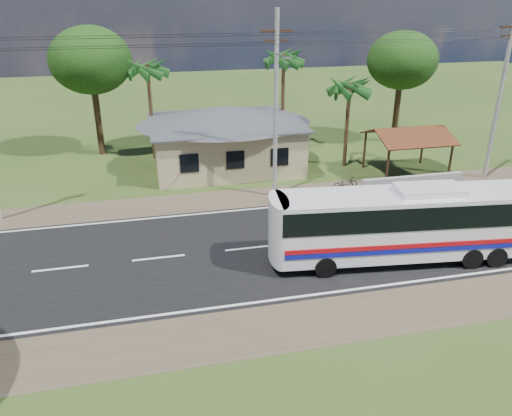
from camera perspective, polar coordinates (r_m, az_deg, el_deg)
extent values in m
plane|color=#2D4719|center=(25.04, -0.72, -4.63)|extent=(120.00, 120.00, 0.00)
cube|color=black|center=(25.04, -0.72, -4.61)|extent=(120.00, 10.00, 0.02)
cube|color=brown|center=(30.81, -3.29, 0.98)|extent=(120.00, 3.00, 0.01)
cube|color=brown|center=(19.72, 3.41, -13.36)|extent=(120.00, 3.00, 0.01)
cube|color=silver|center=(29.18, -2.68, -0.32)|extent=(120.00, 0.15, 0.01)
cube|color=silver|center=(21.11, 2.04, -10.46)|extent=(120.00, 0.15, 0.01)
cube|color=silver|center=(25.03, -0.72, -4.58)|extent=(120.00, 0.15, 0.01)
cube|color=tan|center=(36.49, -3.56, 7.27)|extent=(10.00, 8.00, 3.20)
cube|color=#4C4F54|center=(36.06, -3.63, 9.78)|extent=(10.60, 8.60, 0.10)
pyramid|color=#4C4F54|center=(35.80, -3.67, 11.57)|extent=(12.40, 10.00, 1.20)
cube|color=black|center=(32.30, -7.63, 5.09)|extent=(1.20, 0.08, 1.20)
cube|color=black|center=(32.68, -2.38, 5.51)|extent=(1.20, 0.08, 1.20)
cube|color=black|center=(33.32, 2.73, 5.86)|extent=(1.20, 0.08, 1.20)
cylinder|color=#3D2216|center=(33.84, 14.80, 4.66)|extent=(0.16, 0.16, 2.60)
cylinder|color=#3D2216|center=(36.90, 12.30, 6.47)|extent=(0.16, 0.16, 2.60)
cylinder|color=#3D2216|center=(36.16, 21.33, 5.02)|extent=(0.16, 0.16, 2.60)
cylinder|color=#3D2216|center=(39.04, 18.49, 6.72)|extent=(0.16, 0.16, 2.60)
cube|color=brown|center=(35.07, 17.93, 7.69)|extent=(5.20, 2.28, 0.90)
cube|color=brown|center=(36.91, 16.25, 8.66)|extent=(5.20, 2.28, 0.90)
cube|color=#3D2216|center=(35.90, 17.14, 8.72)|extent=(5.20, 0.12, 0.12)
cube|color=#9E9E99|center=(33.83, 17.44, 2.81)|extent=(7.00, 0.30, 0.90)
cylinder|color=#9E9E99|center=(29.77, 2.27, 11.29)|extent=(0.26, 0.26, 11.00)
cube|color=#3D2216|center=(29.15, 2.41, 19.57)|extent=(1.80, 0.12, 0.12)
cube|color=#3D2216|center=(29.19, 2.40, 18.59)|extent=(1.40, 0.10, 0.10)
cylinder|color=#9E9E99|center=(36.61, 26.07, 11.30)|extent=(0.26, 0.26, 11.00)
cube|color=#3D2216|center=(36.14, 27.18, 17.15)|extent=(1.40, 0.10, 0.10)
cylinder|color=gray|center=(28.31, 2.92, 17.00)|extent=(0.08, 2.00, 0.08)
cube|color=gray|center=(27.35, 3.51, 16.76)|extent=(0.50, 0.18, 0.12)
cylinder|color=black|center=(28.16, -14.39, 18.35)|extent=(16.00, 0.02, 0.02)
cylinder|color=black|center=(31.96, 16.24, 18.72)|extent=(15.00, 0.02, 0.02)
cylinder|color=#47301E|center=(36.58, 10.35, 9.25)|extent=(0.28, 0.28, 6.00)
cylinder|color=#47301E|center=(39.40, 3.07, 11.73)|extent=(0.28, 0.28, 7.50)
cylinder|color=#47301E|center=(38.49, -11.89, 10.60)|extent=(0.28, 0.28, 7.00)
cylinder|color=#47301E|center=(40.69, -17.63, 9.94)|extent=(0.50, 0.50, 5.95)
ellipsoid|color=#0F360E|center=(39.98, -18.38, 15.74)|extent=(6.00, 6.00, 4.92)
cylinder|color=#47301E|center=(43.80, 15.78, 10.83)|extent=(0.50, 0.50, 5.60)
ellipsoid|color=#0F360E|center=(43.16, 16.37, 15.90)|extent=(5.60, 5.60, 4.59)
cube|color=silver|center=(24.19, 16.57, -1.66)|extent=(12.05, 3.77, 2.96)
cube|color=black|center=(23.89, 16.78, -0.05)|extent=(12.10, 3.84, 1.09)
cube|color=black|center=(22.43, 2.59, -1.55)|extent=(0.37, 2.27, 1.78)
cube|color=#A90A11|center=(23.40, 17.56, -4.16)|extent=(11.58, 1.34, 0.22)
cube|color=#0C118D|center=(23.51, 17.48, -4.69)|extent=(11.58, 1.34, 0.22)
cube|color=silver|center=(23.97, 19.20, 2.00)|extent=(3.12, 1.90, 0.30)
cylinder|color=black|center=(22.67, 7.92, -6.69)|extent=(1.02, 0.45, 0.99)
cylinder|color=black|center=(24.60, 6.66, -4.05)|extent=(1.02, 0.45, 0.99)
cylinder|color=black|center=(25.20, 23.41, -5.30)|extent=(1.02, 0.45, 0.99)
cylinder|color=black|center=(26.94, 21.16, -3.03)|extent=(1.02, 0.45, 0.99)
cylinder|color=black|center=(25.79, 25.71, -5.06)|extent=(1.02, 0.45, 0.99)
cylinder|color=black|center=(27.50, 23.36, -2.86)|extent=(1.02, 0.45, 0.99)
imported|color=black|center=(32.57, 10.13, 2.77)|extent=(1.82, 0.83, 0.92)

